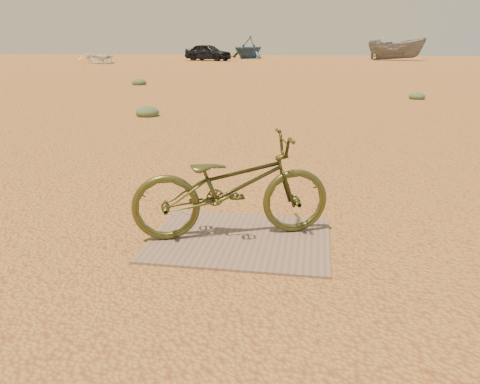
% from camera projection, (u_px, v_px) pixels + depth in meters
% --- Properties ---
extents(ground, '(120.00, 120.00, 0.00)m').
position_uv_depth(ground, '(230.00, 228.00, 4.61)').
color(ground, '#B8893E').
rests_on(ground, ground).
extents(plywood_board, '(1.64, 1.28, 0.02)m').
position_uv_depth(plywood_board, '(240.00, 239.00, 4.33)').
color(plywood_board, '#776052').
rests_on(plywood_board, ground).
extents(bicycle, '(1.92, 1.17, 0.95)m').
position_uv_depth(bicycle, '(231.00, 186.00, 4.26)').
color(bicycle, '#3F431C').
rests_on(bicycle, plywood_board).
extents(car, '(4.82, 3.17, 1.53)m').
position_uv_depth(car, '(208.00, 52.00, 44.06)').
color(car, black).
rests_on(car, ground).
extents(boat_near_left, '(5.39, 5.80, 0.98)m').
position_uv_depth(boat_near_left, '(99.00, 57.00, 39.16)').
color(boat_near_left, white).
rests_on(boat_near_left, ground).
extents(boat_far_left, '(5.47, 5.69, 2.31)m').
position_uv_depth(boat_far_left, '(248.00, 47.00, 49.41)').
color(boat_far_left, '#304F6F').
rests_on(boat_far_left, ground).
extents(boat_mid_right, '(5.65, 3.36, 2.05)m').
position_uv_depth(boat_mid_right, '(396.00, 49.00, 44.63)').
color(boat_mid_right, slate).
rests_on(boat_mid_right, ground).
extents(kale_a, '(0.57, 0.57, 0.31)m').
position_uv_depth(kale_a, '(148.00, 116.00, 11.51)').
color(kale_a, '#546D47').
rests_on(kale_a, ground).
extents(kale_b, '(0.50, 0.50, 0.28)m').
position_uv_depth(kale_b, '(417.00, 99.00, 14.90)').
color(kale_b, '#546D47').
rests_on(kale_b, ground).
extents(kale_c, '(0.61, 0.61, 0.34)m').
position_uv_depth(kale_c, '(139.00, 85.00, 19.75)').
color(kale_c, '#546D47').
rests_on(kale_c, ground).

